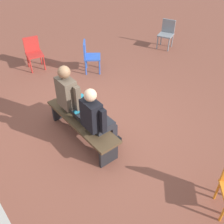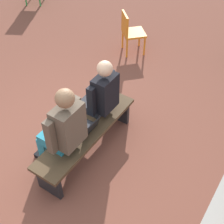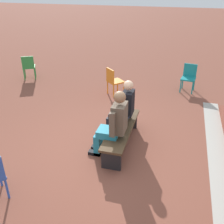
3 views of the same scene
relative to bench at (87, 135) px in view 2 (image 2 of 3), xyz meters
The scene contains 7 objects.
ground_plane 0.53m from the bench, 65.79° to the right, with size 60.00×60.00×0.00m, color brown.
concrete_strip 2.01m from the bench, 90.00° to the left, with size 5.47×0.40×0.01m, color #A8A399.
bench is the anchor object (origin of this frame).
person_student 0.55m from the bench, behind, with size 0.54×0.68×1.34m.
person_adult 0.54m from the bench, 11.07° to the right, with size 0.58×0.74×1.41m.
laptop 0.15m from the bench, 87.43° to the left, with size 0.32×0.29×0.21m.
plastic_chair_mid_courtyard 2.73m from the bench, 161.49° to the right, with size 0.59×0.59×0.84m.
Camera 2 is at (2.06, 2.24, 3.52)m, focal length 50.00 mm.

